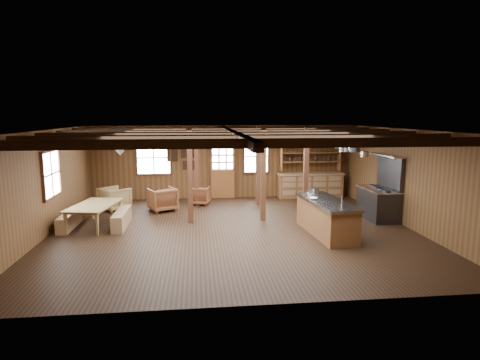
# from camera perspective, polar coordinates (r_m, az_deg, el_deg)

# --- Properties ---
(room) EXTENTS (10.04, 9.04, 2.84)m
(room) POSITION_cam_1_polar(r_m,az_deg,el_deg) (11.01, -0.94, -0.15)
(room) COLOR black
(room) RESTS_ON ground
(ceiling_joists) EXTENTS (9.80, 8.82, 0.18)m
(ceiling_joists) POSITION_cam_1_polar(r_m,az_deg,el_deg) (11.05, -1.04, 6.56)
(ceiling_joists) COLOR black
(ceiling_joists) RESTS_ON ceiling
(timber_posts) EXTENTS (3.95, 2.35, 2.80)m
(timber_posts) POSITION_cam_1_polar(r_m,az_deg,el_deg) (13.11, 0.48, 1.37)
(timber_posts) COLOR #3F2112
(timber_posts) RESTS_ON floor
(back_door) EXTENTS (1.02, 0.08, 2.15)m
(back_door) POSITION_cam_1_polar(r_m,az_deg,el_deg) (15.47, -2.47, 0.64)
(back_door) COLOR brown
(back_door) RESTS_ON floor
(window_back_left) EXTENTS (1.32, 0.06, 1.32)m
(window_back_left) POSITION_cam_1_polar(r_m,az_deg,el_deg) (15.44, -12.18, 3.11)
(window_back_left) COLOR white
(window_back_left) RESTS_ON wall_back
(window_back_right) EXTENTS (1.02, 0.06, 1.32)m
(window_back_right) POSITION_cam_1_polar(r_m,az_deg,el_deg) (15.53, 2.30, 3.35)
(window_back_right) COLOR white
(window_back_right) RESTS_ON wall_back
(window_left) EXTENTS (0.14, 1.24, 1.32)m
(window_left) POSITION_cam_1_polar(r_m,az_deg,el_deg) (12.09, -25.30, 0.76)
(window_left) COLOR white
(window_left) RESTS_ON wall_back
(notice_boards) EXTENTS (1.08, 0.03, 0.90)m
(notice_boards) POSITION_cam_1_polar(r_m,az_deg,el_deg) (15.35, -8.09, 3.35)
(notice_boards) COLOR silver
(notice_boards) RESTS_ON wall_back
(back_counter) EXTENTS (2.55, 0.60, 2.45)m
(back_counter) POSITION_cam_1_polar(r_m,az_deg,el_deg) (15.86, 9.94, -0.30)
(back_counter) COLOR brown
(back_counter) RESTS_ON floor
(pendant_lamps) EXTENTS (1.86, 2.36, 0.66)m
(pendant_lamps) POSITION_cam_1_polar(r_m,az_deg,el_deg) (11.91, -12.28, 4.49)
(pendant_lamps) COLOR #303032
(pendant_lamps) RESTS_ON ceiling
(pot_rack) EXTENTS (0.45, 3.00, 0.44)m
(pot_rack) POSITION_cam_1_polar(r_m,az_deg,el_deg) (11.91, 14.79, 4.55)
(pot_rack) COLOR #303032
(pot_rack) RESTS_ON ceiling
(kitchen_island) EXTENTS (1.10, 2.57, 1.20)m
(kitchen_island) POSITION_cam_1_polar(r_m,az_deg,el_deg) (11.09, 12.14, -5.16)
(kitchen_island) COLOR brown
(kitchen_island) RESTS_ON floor
(step_stool) EXTENTS (0.54, 0.46, 0.41)m
(step_stool) POSITION_cam_1_polar(r_m,az_deg,el_deg) (12.02, 10.53, -5.33)
(step_stool) COLOR #8A603F
(step_stool) RESTS_ON floor
(commercial_range) EXTENTS (0.83, 1.63, 2.01)m
(commercial_range) POSITION_cam_1_polar(r_m,az_deg,el_deg) (13.17, 19.31, -2.45)
(commercial_range) COLOR #303032
(commercial_range) RESTS_ON floor
(dining_table) EXTENTS (1.37, 2.05, 0.66)m
(dining_table) POSITION_cam_1_polar(r_m,az_deg,el_deg) (12.28, -19.77, -4.79)
(dining_table) COLOR olive
(dining_table) RESTS_ON floor
(bench_wall) EXTENTS (0.29, 1.57, 0.43)m
(bench_wall) POSITION_cam_1_polar(r_m,az_deg,el_deg) (12.51, -23.10, -5.30)
(bench_wall) COLOR #8A603F
(bench_wall) RESTS_ON floor
(bench_aisle) EXTENTS (0.31, 1.67, 0.46)m
(bench_aisle) POSITION_cam_1_polar(r_m,az_deg,el_deg) (12.16, -16.47, -5.27)
(bench_aisle) COLOR #8A603F
(bench_aisle) RESTS_ON floor
(armchair_a) EXTENTS (1.11, 1.13, 0.78)m
(armchair_a) POSITION_cam_1_polar(r_m,az_deg,el_deg) (13.73, -10.97, -2.71)
(armchair_a) COLOR brown
(armchair_a) RESTS_ON floor
(armchair_b) EXTENTS (0.85, 0.86, 0.66)m
(armchair_b) POSITION_cam_1_polar(r_m,az_deg,el_deg) (14.51, -5.76, -2.18)
(armchair_b) COLOR brown
(armchair_b) RESTS_ON floor
(armchair_c) EXTENTS (1.20, 1.20, 0.78)m
(armchair_c) POSITION_cam_1_polar(r_m,az_deg,el_deg) (14.24, -17.39, -2.54)
(armchair_c) COLOR olive
(armchair_c) RESTS_ON floor
(counter_pot) EXTENTS (0.32, 0.32, 0.19)m
(counter_pot) POSITION_cam_1_polar(r_m,az_deg,el_deg) (11.68, 10.38, -1.57)
(counter_pot) COLOR #ADAFB4
(counter_pot) RESTS_ON kitchen_island
(bowl) EXTENTS (0.27, 0.27, 0.06)m
(bowl) POSITION_cam_1_polar(r_m,az_deg,el_deg) (10.98, 10.31, -2.61)
(bowl) COLOR silver
(bowl) RESTS_ON kitchen_island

